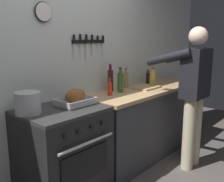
{
  "coord_description": "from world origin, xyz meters",
  "views": [
    {
      "loc": [
        -1.6,
        -0.86,
        1.53
      ],
      "look_at": [
        0.32,
        0.85,
        1.0
      ],
      "focal_mm": 41.08,
      "sensor_mm": 36.0,
      "label": 1
    }
  ],
  "objects_px": {
    "person_cook": "(193,89)",
    "stock_pot": "(28,103)",
    "bottle_hot_sauce": "(110,88)",
    "bottle_wine_red": "(110,80)",
    "stove": "(63,154)",
    "bottle_soy_sauce": "(148,78)",
    "roasting_pan": "(75,98)",
    "cutting_board": "(147,87)",
    "bottle_olive_oil": "(120,82)",
    "bottle_cooking_oil": "(153,78)",
    "bottle_vinegar": "(126,79)"
  },
  "relations": [
    {
      "from": "person_cook",
      "to": "stock_pot",
      "type": "xyz_separation_m",
      "value": [
        -1.7,
        0.7,
        0.04
      ]
    },
    {
      "from": "bottle_vinegar",
      "to": "bottle_soy_sauce",
      "type": "height_order",
      "value": "bottle_vinegar"
    },
    {
      "from": "bottle_cooking_oil",
      "to": "bottle_vinegar",
      "type": "xyz_separation_m",
      "value": [
        -0.39,
        0.16,
        0.01
      ]
    },
    {
      "from": "bottle_cooking_oil",
      "to": "stock_pot",
      "type": "bearing_deg",
      "value": 178.82
    },
    {
      "from": "bottle_olive_oil",
      "to": "bottle_wine_red",
      "type": "relative_size",
      "value": 0.9
    },
    {
      "from": "bottle_hot_sauce",
      "to": "bottle_soy_sauce",
      "type": "bearing_deg",
      "value": 6.92
    },
    {
      "from": "stove",
      "to": "bottle_soy_sauce",
      "type": "height_order",
      "value": "bottle_soy_sauce"
    },
    {
      "from": "person_cook",
      "to": "bottle_hot_sauce",
      "type": "height_order",
      "value": "person_cook"
    },
    {
      "from": "bottle_vinegar",
      "to": "bottle_olive_oil",
      "type": "bearing_deg",
      "value": -154.14
    },
    {
      "from": "roasting_pan",
      "to": "cutting_board",
      "type": "distance_m",
      "value": 1.17
    },
    {
      "from": "bottle_vinegar",
      "to": "bottle_hot_sauce",
      "type": "distance_m",
      "value": 0.51
    },
    {
      "from": "person_cook",
      "to": "bottle_vinegar",
      "type": "height_order",
      "value": "person_cook"
    },
    {
      "from": "cutting_board",
      "to": "bottle_soy_sauce",
      "type": "height_order",
      "value": "bottle_soy_sauce"
    },
    {
      "from": "roasting_pan",
      "to": "bottle_wine_red",
      "type": "bearing_deg",
      "value": 14.77
    },
    {
      "from": "bottle_cooking_oil",
      "to": "bottle_vinegar",
      "type": "relative_size",
      "value": 0.93
    },
    {
      "from": "roasting_pan",
      "to": "bottle_hot_sauce",
      "type": "relative_size",
      "value": 1.79
    },
    {
      "from": "person_cook",
      "to": "cutting_board",
      "type": "xyz_separation_m",
      "value": [
        -0.08,
        0.59,
        -0.04
      ]
    },
    {
      "from": "roasting_pan",
      "to": "bottle_soy_sauce",
      "type": "bearing_deg",
      "value": 5.99
    },
    {
      "from": "person_cook",
      "to": "stock_pot",
      "type": "distance_m",
      "value": 1.84
    },
    {
      "from": "bottle_soy_sauce",
      "to": "person_cook",
      "type": "bearing_deg",
      "value": -106.33
    },
    {
      "from": "bottle_hot_sauce",
      "to": "bottle_wine_red",
      "type": "bearing_deg",
      "value": 40.11
    },
    {
      "from": "cutting_board",
      "to": "bottle_hot_sauce",
      "type": "relative_size",
      "value": 1.83
    },
    {
      "from": "stock_pot",
      "to": "bottle_wine_red",
      "type": "height_order",
      "value": "bottle_wine_red"
    },
    {
      "from": "person_cook",
      "to": "roasting_pan",
      "type": "xyz_separation_m",
      "value": [
        -1.24,
        0.63,
        0.02
      ]
    },
    {
      "from": "stove",
      "to": "bottle_soy_sauce",
      "type": "distance_m",
      "value": 1.74
    },
    {
      "from": "bottle_soy_sauce",
      "to": "stove",
      "type": "bearing_deg",
      "value": -174.45
    },
    {
      "from": "bottle_hot_sauce",
      "to": "bottle_olive_oil",
      "type": "bearing_deg",
      "value": 5.17
    },
    {
      "from": "person_cook",
      "to": "bottle_olive_oil",
      "type": "height_order",
      "value": "person_cook"
    },
    {
      "from": "stock_pot",
      "to": "bottle_soy_sauce",
      "type": "xyz_separation_m",
      "value": [
        1.93,
        0.08,
        -0.01
      ]
    },
    {
      "from": "person_cook",
      "to": "stock_pot",
      "type": "height_order",
      "value": "person_cook"
    },
    {
      "from": "bottle_wine_red",
      "to": "bottle_hot_sauce",
      "type": "bearing_deg",
      "value": -139.89
    },
    {
      "from": "bottle_vinegar",
      "to": "bottle_cooking_oil",
      "type": "bearing_deg",
      "value": -21.88
    },
    {
      "from": "cutting_board",
      "to": "bottle_soy_sauce",
      "type": "xyz_separation_m",
      "value": [
        0.3,
        0.19,
        0.07
      ]
    },
    {
      "from": "stove",
      "to": "bottle_soy_sauce",
      "type": "relative_size",
      "value": 4.52
    },
    {
      "from": "stove",
      "to": "bottle_olive_oil",
      "type": "bearing_deg",
      "value": 4.08
    },
    {
      "from": "roasting_pan",
      "to": "stock_pot",
      "type": "distance_m",
      "value": 0.47
    },
    {
      "from": "bottle_olive_oil",
      "to": "bottle_hot_sauce",
      "type": "height_order",
      "value": "bottle_olive_oil"
    },
    {
      "from": "bottle_cooking_oil",
      "to": "bottle_olive_oil",
      "type": "height_order",
      "value": "bottle_olive_oil"
    },
    {
      "from": "person_cook",
      "to": "roasting_pan",
      "type": "distance_m",
      "value": 1.39
    },
    {
      "from": "stock_pot",
      "to": "bottle_olive_oil",
      "type": "xyz_separation_m",
      "value": [
        1.21,
        -0.01,
        0.03
      ]
    },
    {
      "from": "roasting_pan",
      "to": "bottle_olive_oil",
      "type": "xyz_separation_m",
      "value": [
        0.75,
        0.06,
        0.05
      ]
    },
    {
      "from": "cutting_board",
      "to": "bottle_hot_sauce",
      "type": "xyz_separation_m",
      "value": [
        -0.63,
        0.08,
        0.07
      ]
    },
    {
      "from": "roasting_pan",
      "to": "bottle_olive_oil",
      "type": "height_order",
      "value": "bottle_olive_oil"
    },
    {
      "from": "bottle_olive_oil",
      "to": "roasting_pan",
      "type": "bearing_deg",
      "value": -175.39
    },
    {
      "from": "cutting_board",
      "to": "bottle_olive_oil",
      "type": "relative_size",
      "value": 1.22
    },
    {
      "from": "bottle_soy_sauce",
      "to": "bottle_cooking_oil",
      "type": "bearing_deg",
      "value": -113.62
    },
    {
      "from": "person_cook",
      "to": "bottle_vinegar",
      "type": "bearing_deg",
      "value": 23.72
    },
    {
      "from": "cutting_board",
      "to": "bottle_vinegar",
      "type": "relative_size",
      "value": 1.41
    },
    {
      "from": "stove",
      "to": "bottle_cooking_oil",
      "type": "relative_size",
      "value": 3.77
    },
    {
      "from": "roasting_pan",
      "to": "bottle_vinegar",
      "type": "distance_m",
      "value": 1.04
    }
  ]
}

